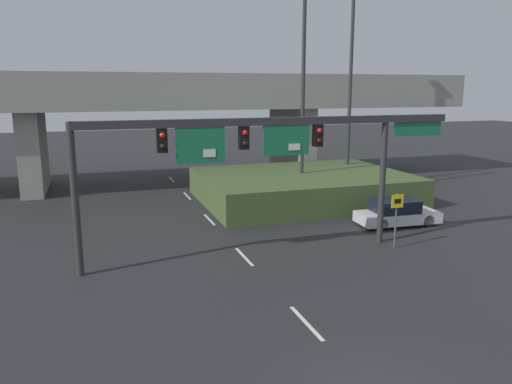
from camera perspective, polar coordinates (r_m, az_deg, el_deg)
name	(u,v)px	position (r m, az deg, el deg)	size (l,w,h in m)	color
lane_markings	(225,236)	(24.51, -3.60, -5.02)	(0.14, 34.76, 0.01)	silver
signal_gantry	(267,144)	(20.74, 1.22, 5.51)	(16.46, 0.44, 5.90)	#2D2D30
speed_limit_sign	(396,213)	(23.07, 15.76, -2.29)	(0.60, 0.11, 2.53)	#4C4C4C
highway_light_pole_near	(303,76)	(31.57, 5.43, 13.05)	(0.70, 0.36, 14.85)	#2D2D30
highway_light_pole_far	(350,83)	(35.80, 10.73, 12.15)	(0.70, 0.36, 14.10)	#2D2D30
overpass_bridge	(172,104)	(38.10, -9.62, 9.87)	(45.72, 8.48, 8.09)	gray
grass_embankment	(302,187)	(32.11, 5.33, 0.61)	(12.76, 9.67, 1.76)	#42562D
parked_sedan_near_right	(397,213)	(27.25, 15.77, -2.35)	(4.39, 2.06, 1.37)	silver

